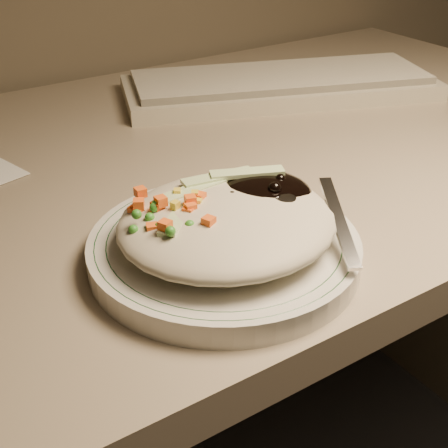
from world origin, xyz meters
TOP-DOWN VIEW (x-y plane):
  - desk at (0.00, 1.38)m, footprint 1.40×0.70m
  - plate at (-0.05, 1.16)m, footprint 0.24×0.24m
  - plate_rim at (-0.05, 1.16)m, footprint 0.23×0.23m
  - meal at (-0.05, 1.16)m, footprint 0.21×0.19m
  - keyboard at (0.27, 1.49)m, footprint 0.49×0.31m

SIDE VIEW (x-z plane):
  - desk at x=0.00m, z-range 0.17..0.91m
  - plate at x=-0.05m, z-range 0.74..0.76m
  - keyboard at x=0.27m, z-range 0.74..0.77m
  - plate_rim at x=-0.05m, z-range 0.76..0.76m
  - meal at x=-0.05m, z-range 0.76..0.81m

